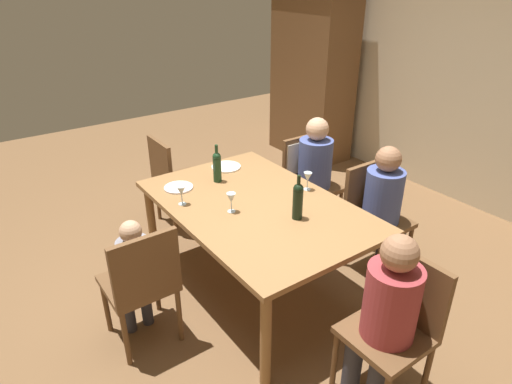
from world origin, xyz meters
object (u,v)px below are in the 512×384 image
(person_man_guest, at_px, (317,169))
(person_child_small, at_px, (135,269))
(chair_far_left, at_px, (306,170))
(wine_glass_near_left, at_px, (181,191))
(chair_near, at_px, (142,281))
(wine_bottle_tall_green, at_px, (217,166))
(person_woman_host, at_px, (385,203))
(dinner_plate_host, at_px, (179,187))
(wine_glass_centre, at_px, (231,199))
(chair_left_end, at_px, (173,176))
(person_man_bearded, at_px, (387,311))
(wine_glass_near_right, at_px, (308,177))
(chair_right_end, at_px, (397,320))
(armoire_cabinet, at_px, (312,74))
(wine_bottle_dark_red, at_px, (298,200))
(chair_far_right, at_px, (372,210))
(handbag, at_px, (213,202))
(dinner_plate_guest_left, at_px, (226,167))
(dining_table, at_px, (256,212))

(person_man_guest, relative_size, person_child_small, 1.23)
(chair_far_left, bearing_deg, wine_glass_near_left, 8.42)
(chair_near, bearing_deg, wine_bottle_tall_green, 32.43)
(person_woman_host, relative_size, dinner_plate_host, 4.85)
(person_woman_host, distance_m, wine_glass_centre, 1.28)
(wine_bottle_tall_green, bearing_deg, chair_far_left, 90.97)
(person_woman_host, xyz_separation_m, wine_glass_centre, (-0.44, -1.19, 0.21))
(person_woman_host, bearing_deg, wine_glass_centre, -20.30)
(chair_left_end, bearing_deg, person_man_bearded, 1.37)
(wine_glass_near_right, bearing_deg, chair_near, -88.10)
(chair_left_end, relative_size, wine_glass_near_right, 6.17)
(chair_left_end, xyz_separation_m, person_child_small, (1.26, -0.88, 0.03))
(wine_glass_centre, relative_size, wine_glass_near_right, 1.00)
(chair_right_end, bearing_deg, person_child_small, 39.04)
(armoire_cabinet, height_order, chair_left_end, armoire_cabinet)
(chair_left_end, height_order, wine_bottle_dark_red, wine_bottle_dark_red)
(chair_far_right, relative_size, dinner_plate_host, 3.95)
(person_woman_host, height_order, wine_bottle_dark_red, person_woman_host)
(wine_glass_near_right, distance_m, handbag, 1.53)
(person_woman_host, xyz_separation_m, wine_glass_near_left, (-0.75, -1.43, 0.21))
(person_man_guest, distance_m, wine_bottle_dark_red, 1.15)
(chair_left_end, bearing_deg, chair_right_end, 3.89)
(chair_far_left, height_order, dinner_plate_host, chair_far_left)
(wine_bottle_tall_green, relative_size, dinner_plate_guest_left, 1.23)
(chair_near, bearing_deg, person_child_small, 90.00)
(chair_right_end, relative_size, wine_bottle_tall_green, 2.86)
(chair_far_right, xyz_separation_m, wine_bottle_dark_red, (0.02, -0.86, 0.37))
(wine_glass_near_left, bearing_deg, dining_table, 54.97)
(wine_bottle_tall_green, bearing_deg, wine_glass_near_left, -65.54)
(person_man_guest, height_order, dinner_plate_host, person_man_guest)
(chair_near, bearing_deg, dinner_plate_guest_left, 34.79)
(dinner_plate_guest_left, bearing_deg, wine_bottle_dark_red, -3.61)
(chair_right_end, distance_m, chair_left_end, 2.57)
(chair_near, xyz_separation_m, chair_left_end, (-1.37, 0.88, 0.00))
(chair_far_right, relative_size, person_man_bearded, 0.81)
(chair_far_left, xyz_separation_m, wine_bottle_tall_green, (0.02, -1.00, 0.30))
(armoire_cabinet, height_order, wine_bottle_tall_green, armoire_cabinet)
(armoire_cabinet, distance_m, wine_glass_near_left, 3.27)
(wine_glass_near_left, bearing_deg, armoire_cabinet, 121.05)
(wine_glass_centre, bearing_deg, person_man_bearded, 8.32)
(chair_far_left, relative_size, person_woman_host, 0.81)
(chair_near, bearing_deg, wine_glass_near_left, 38.11)
(armoire_cabinet, relative_size, person_man_bearded, 1.93)
(chair_left_end, relative_size, person_child_small, 0.98)
(dining_table, bearing_deg, person_man_bearded, -1.15)
(wine_glass_centre, bearing_deg, dining_table, 88.07)
(chair_near, bearing_deg, chair_right_end, -48.45)
(wine_bottle_tall_green, bearing_deg, wine_glass_near_right, 42.35)
(dining_table, bearing_deg, handbag, 164.72)
(armoire_cabinet, relative_size, person_child_small, 2.33)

